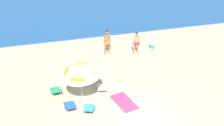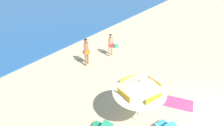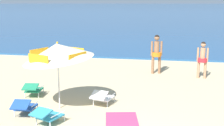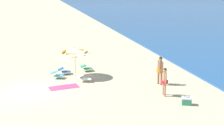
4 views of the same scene
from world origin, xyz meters
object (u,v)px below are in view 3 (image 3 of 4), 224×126
at_px(lounge_chair_under_umbrella, 24,106).
at_px(beach_towel, 122,125).
at_px(person_standing_beside, 157,51).
at_px(person_standing_near_shore, 203,57).
at_px(lounge_chair_beside_umbrella, 33,89).
at_px(lounge_chair_spare_folded, 102,97).
at_px(beach_umbrella_striped_main, 58,52).
at_px(lounge_chair_facing_sea, 47,115).

relative_size(lounge_chair_under_umbrella, beach_towel, 0.51).
bearing_deg(person_standing_beside, person_standing_near_shore, -14.58).
relative_size(lounge_chair_beside_umbrella, person_standing_beside, 0.51).
height_order(lounge_chair_spare_folded, beach_towel, lounge_chair_spare_folded).
bearing_deg(lounge_chair_beside_umbrella, lounge_chair_under_umbrella, -72.33).
distance_m(lounge_chair_under_umbrella, beach_towel, 2.94).
relative_size(beach_umbrella_striped_main, lounge_chair_beside_umbrella, 3.15).
height_order(lounge_chair_beside_umbrella, person_standing_near_shore, person_standing_near_shore).
distance_m(lounge_chair_spare_folded, beach_towel, 1.66).
distance_m(lounge_chair_spare_folded, person_standing_near_shore, 5.43).
relative_size(lounge_chair_under_umbrella, person_standing_near_shore, 0.57).
height_order(lounge_chair_beside_umbrella, lounge_chair_spare_folded, lounge_chair_spare_folded).
bearing_deg(beach_umbrella_striped_main, lounge_chair_beside_umbrella, 145.64).
bearing_deg(lounge_chair_under_umbrella, lounge_chair_facing_sea, -29.00).
bearing_deg(beach_umbrella_striped_main, person_standing_near_shore, 43.71).
height_order(lounge_chair_facing_sea, person_standing_beside, person_standing_beside).
bearing_deg(lounge_chair_spare_folded, lounge_chair_facing_sea, -122.86).
relative_size(lounge_chair_under_umbrella, lounge_chair_facing_sea, 0.94).
bearing_deg(lounge_chair_beside_umbrella, beach_towel, -27.57).
bearing_deg(lounge_chair_beside_umbrella, person_standing_near_shore, 30.92).
bearing_deg(lounge_chair_spare_folded, lounge_chair_beside_umbrella, 171.14).
height_order(lounge_chair_beside_umbrella, person_standing_beside, person_standing_beside).
distance_m(lounge_chair_under_umbrella, lounge_chair_beside_umbrella, 1.72).
bearing_deg(lounge_chair_spare_folded, lounge_chair_under_umbrella, -149.00).
height_order(person_standing_beside, beach_towel, person_standing_beside).
xyz_separation_m(lounge_chair_beside_umbrella, person_standing_beside, (4.13, 4.18, 0.77)).
bearing_deg(lounge_chair_under_umbrella, lounge_chair_spare_folded, 31.00).
relative_size(lounge_chair_facing_sea, beach_towel, 0.54).
bearing_deg(beach_towel, person_standing_beside, 83.47).
relative_size(beach_umbrella_striped_main, lounge_chair_under_umbrella, 3.16).
xyz_separation_m(lounge_chair_facing_sea, person_standing_near_shore, (4.66, 5.82, 0.65)).
bearing_deg(beach_towel, lounge_chair_facing_sea, -169.86).
xyz_separation_m(lounge_chair_facing_sea, lounge_chair_spare_folded, (1.13, 1.75, -0.00)).
distance_m(lounge_chair_facing_sea, person_standing_beside, 6.92).
distance_m(lounge_chair_beside_umbrella, beach_towel, 3.90).
bearing_deg(lounge_chair_under_umbrella, beach_towel, -3.09).
bearing_deg(person_standing_beside, lounge_chair_beside_umbrella, -134.68).
xyz_separation_m(beach_umbrella_striped_main, lounge_chair_spare_folded, (1.25, 0.51, -1.52)).
relative_size(lounge_chair_facing_sea, person_standing_near_shore, 0.61).
height_order(lounge_chair_under_umbrella, lounge_chair_spare_folded, lounge_chair_spare_folded).
distance_m(lounge_chair_spare_folded, person_standing_beside, 4.90).
distance_m(beach_umbrella_striped_main, lounge_chair_spare_folded, 2.04).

